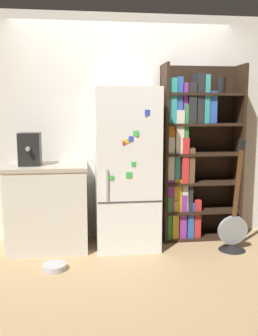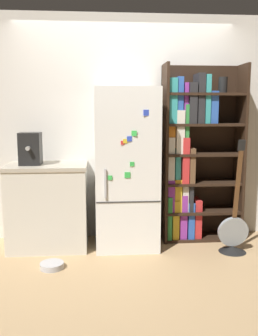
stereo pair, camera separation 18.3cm
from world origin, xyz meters
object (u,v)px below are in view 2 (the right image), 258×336
at_px(refrigerator, 126,168).
at_px(bookshelf, 191,157).
at_px(espresso_machine, 30,149).
at_px(guitar, 233,236).
at_px(pet_bowl, 52,265).

distance_m(refrigerator, bookshelf, 0.79).
bearing_deg(espresso_machine, bookshelf, 5.50).
xyz_separation_m(refrigerator, bookshelf, (0.77, 0.17, 0.10)).
height_order(refrigerator, guitar, refrigerator).
bearing_deg(pet_bowl, refrigerator, 38.23).
bearing_deg(guitar, pet_bowl, -171.68).
bearing_deg(bookshelf, pet_bowl, -153.23).
xyz_separation_m(refrigerator, pet_bowl, (-0.76, -0.60, -0.84)).
relative_size(refrigerator, pet_bowl, 7.61).
distance_m(refrigerator, espresso_machine, 1.06).
distance_m(guitar, pet_bowl, 1.92).
xyz_separation_m(refrigerator, guitar, (1.13, -0.33, -0.70)).
distance_m(refrigerator, pet_bowl, 1.29).
xyz_separation_m(refrigerator, espresso_machine, (-1.03, -0.00, 0.23)).
bearing_deg(guitar, refrigerator, 163.85).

